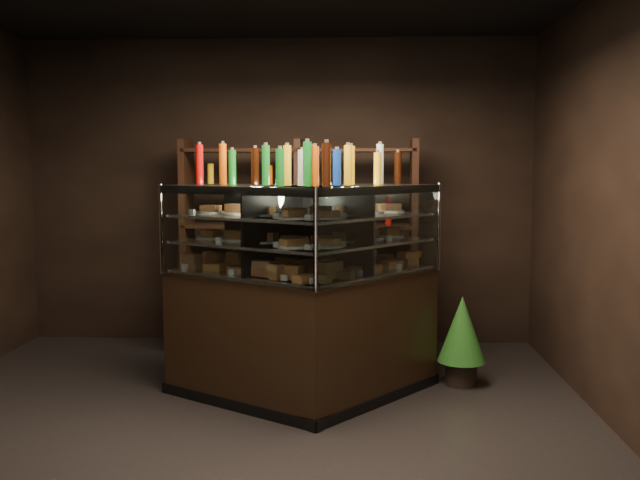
# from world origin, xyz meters

# --- Properties ---
(ground) EXTENTS (5.00, 5.00, 0.00)m
(ground) POSITION_xyz_m (0.00, 0.00, 0.00)
(ground) COLOR black
(ground) RESTS_ON ground
(room_shell) EXTENTS (5.02, 5.02, 3.01)m
(room_shell) POSITION_xyz_m (0.00, 0.00, 1.94)
(room_shell) COLOR black
(room_shell) RESTS_ON ground
(display_case) EXTENTS (2.17, 1.62, 1.62)m
(display_case) POSITION_xyz_m (0.41, 0.71, 0.54)
(display_case) COLOR black
(display_case) RESTS_ON ground
(food_display) EXTENTS (1.73, 1.14, 0.49)m
(food_display) POSITION_xyz_m (0.41, 0.70, 1.23)
(food_display) COLOR #DD9B4F
(food_display) RESTS_ON display_case
(bottles_top) EXTENTS (1.55, 1.00, 0.30)m
(bottles_top) POSITION_xyz_m (0.41, 0.71, 1.75)
(bottles_top) COLOR #D8590A
(bottles_top) RESTS_ON display_case
(potted_conifer) EXTENTS (0.38, 0.38, 0.82)m
(potted_conifer) POSITION_xyz_m (1.63, 1.08, 0.47)
(potted_conifer) COLOR black
(potted_conifer) RESTS_ON ground
(back_shelving) EXTENTS (2.19, 0.44, 2.00)m
(back_shelving) POSITION_xyz_m (0.25, 2.05, 0.61)
(back_shelving) COLOR black
(back_shelving) RESTS_ON ground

